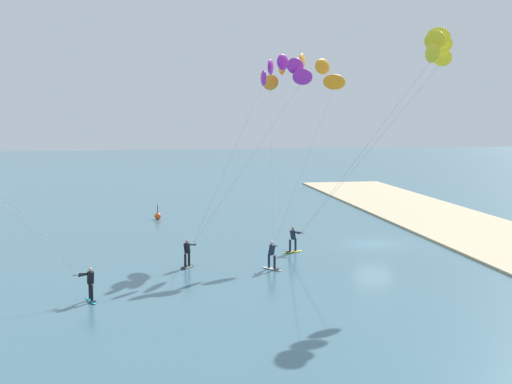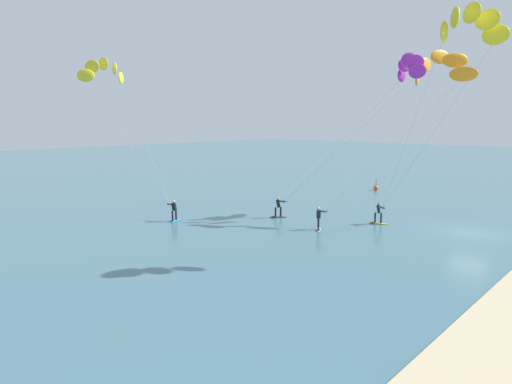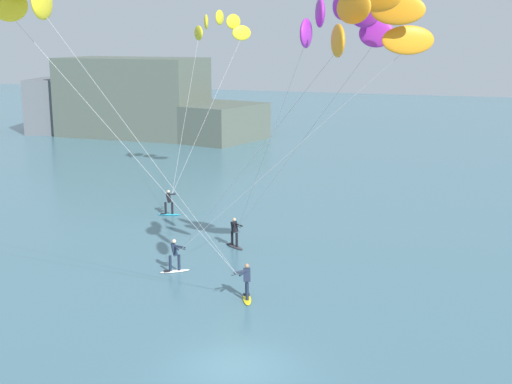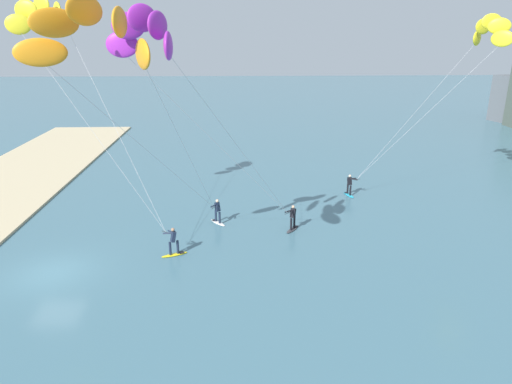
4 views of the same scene
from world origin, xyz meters
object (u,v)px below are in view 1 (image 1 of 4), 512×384
Objects in this scene: kitesurfer_nearshore at (430,58)px; marker_buoy at (158,216)px; kitesurfer_mid_water at (278,78)px; kitesurfer_far_out at (301,77)px.

kitesurfer_nearshore reaches higher than marker_buoy.
kitesurfer_nearshore is at bearing -142.82° from marker_buoy.
marker_buoy is at bearing 37.18° from kitesurfer_nearshore.
kitesurfer_mid_water reaches higher than marker_buoy.
kitesurfer_nearshore is 11.34m from kitesurfer_far_out.
kitesurfer_nearshore is 10.16× the size of marker_buoy.
kitesurfer_mid_water is (8.37, 7.32, -0.88)m from kitesurfer_nearshore.
marker_buoy is (11.90, 8.05, -11.13)m from kitesurfer_mid_water.
marker_buoy is at bearing 44.25° from kitesurfer_far_out.
kitesurfer_nearshore is 1.05× the size of kitesurfer_far_out.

